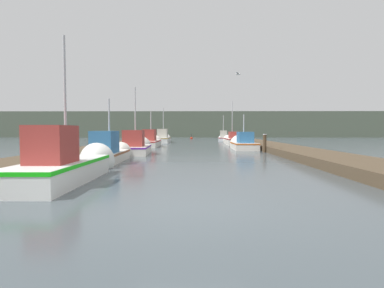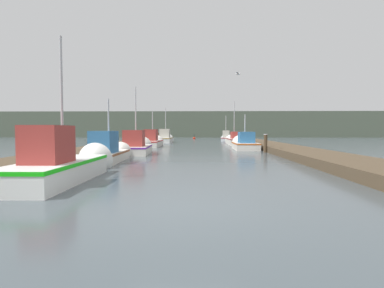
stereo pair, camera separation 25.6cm
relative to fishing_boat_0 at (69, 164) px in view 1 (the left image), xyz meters
name	(u,v)px [view 1 (the left image)]	position (x,y,z in m)	size (l,w,h in m)	color
ground_plane	(189,209)	(3.83, -3.45, -0.49)	(200.00, 200.00, 0.00)	#424C51
dock_left	(107,148)	(-2.56, 12.55, -0.28)	(2.77, 40.00, 0.41)	#4C3D2B
dock_right	(281,148)	(10.21, 12.55, -0.28)	(2.77, 40.00, 0.41)	#4C3D2B
distant_shore_ridge	(195,125)	(3.83, 59.25, 2.17)	(120.00, 16.00, 5.31)	#4C5647
fishing_boat_0	(69,164)	(0.00, 0.00, 0.00)	(1.60, 5.58, 4.80)	silver
fishing_boat_1	(110,152)	(-0.28, 5.37, -0.01)	(1.47, 4.94, 3.47)	silver
fishing_boat_2	(136,147)	(0.02, 10.37, -0.03)	(2.07, 4.85, 4.91)	silver
fishing_boat_3	(243,144)	(7.81, 14.93, -0.06)	(1.80, 4.46, 3.34)	silver
fishing_boat_4	(151,141)	(-0.25, 18.94, -0.01)	(1.60, 6.09, 3.68)	silver
fishing_boat_5	(232,140)	(7.85, 22.88, -0.04)	(1.44, 6.13, 4.90)	silver
fishing_boat_6	(164,138)	(-0.01, 27.67, 0.02)	(1.57, 6.19, 4.62)	silver
fishing_boat_7	(223,138)	(7.88, 33.18, -0.05)	(1.68, 5.16, 3.94)	silver
mooring_piling_0	(156,137)	(-1.12, 28.52, 0.15)	(0.32, 0.32, 1.27)	#473523
mooring_piling_1	(134,139)	(-1.38, 16.73, 0.24)	(0.32, 0.32, 1.43)	#473523
mooring_piling_2	(250,141)	(9.03, 18.40, 0.07)	(0.32, 0.32, 1.09)	#473523
mooring_piling_3	(265,143)	(8.74, 11.40, 0.15)	(0.27, 0.27, 1.27)	#473523
channel_buoy	(191,138)	(3.24, 41.44, -0.35)	(0.45, 0.45, 0.95)	red
seagull_lead	(238,74)	(6.40, 8.08, 4.28)	(0.31, 0.56, 0.12)	white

